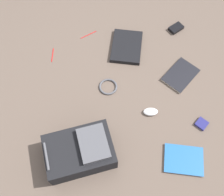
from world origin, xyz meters
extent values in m
plane|color=brown|center=(0.00, 0.00, 0.00)|extent=(4.18, 4.18, 0.00)
cube|color=black|center=(-0.42, 0.29, 0.08)|extent=(0.36, 0.47, 0.16)
cube|color=#4C4C51|center=(-0.41, 0.19, 0.18)|extent=(0.25, 0.21, 0.03)
cylinder|color=#4C4C51|center=(-0.45, 0.48, 0.17)|extent=(0.17, 0.04, 0.02)
cube|color=black|center=(0.43, -0.13, 0.01)|extent=(0.37, 0.30, 0.02)
cube|color=black|center=(0.43, -0.13, 0.03)|extent=(0.36, 0.30, 0.01)
cube|color=silver|center=(-0.53, -0.39, 0.01)|extent=(0.24, 0.28, 0.01)
cube|color=#1E5999|center=(-0.53, -0.39, 0.02)|extent=(0.25, 0.29, 0.00)
cube|color=silver|center=(0.12, -0.51, 0.01)|extent=(0.31, 0.31, 0.02)
cube|color=black|center=(0.12, -0.51, 0.02)|extent=(0.32, 0.32, 0.00)
ellipsoid|color=silver|center=(-0.17, -0.23, 0.02)|extent=(0.07, 0.11, 0.03)
torus|color=#4C4C51|center=(0.08, 0.05, 0.01)|extent=(0.14, 0.14, 0.02)
cube|color=black|center=(0.57, -0.57, 0.01)|extent=(0.12, 0.14, 0.03)
cylinder|color=red|center=(0.42, 0.47, 0.00)|extent=(0.13, 0.02, 0.01)
cylinder|color=red|center=(0.59, 0.17, 0.00)|extent=(0.07, 0.14, 0.01)
cube|color=navy|center=(-0.29, -0.57, 0.01)|extent=(0.10, 0.10, 0.02)
camera|label=1|loc=(-0.93, 0.13, 1.81)|focal=43.98mm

